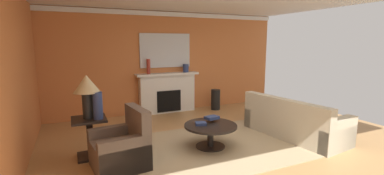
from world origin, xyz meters
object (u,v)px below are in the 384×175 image
(fireplace, at_px, (167,94))
(coffee_table, at_px, (210,130))
(mantel_mirror, at_px, (165,50))
(sofa, at_px, (293,123))
(vase_mantel_right, at_px, (186,68))
(vase_mantel_left, at_px, (148,67))
(vase_tall_corner, at_px, (216,100))
(side_table, at_px, (90,135))
(vase_on_side_table, at_px, (98,106))
(armchair_near_window, at_px, (122,149))
(table_lamp, at_px, (87,88))

(fireplace, distance_m, coffee_table, 2.86)
(mantel_mirror, distance_m, coffee_table, 3.30)
(mantel_mirror, relative_size, coffee_table, 1.48)
(sofa, relative_size, vase_mantel_right, 9.38)
(fireplace, relative_size, vase_mantel_left, 4.44)
(sofa, relative_size, vase_tall_corner, 3.62)
(side_table, relative_size, vase_on_side_table, 1.50)
(mantel_mirror, distance_m, sofa, 3.90)
(armchair_near_window, xyz_separation_m, side_table, (-0.43, 0.62, 0.09))
(mantel_mirror, bearing_deg, vase_tall_corner, -16.55)
(coffee_table, distance_m, vase_mantel_left, 3.00)
(mantel_mirror, height_order, table_lamp, mantel_mirror)
(sofa, distance_m, table_lamp, 4.16)
(sofa, bearing_deg, vase_on_side_table, 171.69)
(armchair_near_window, bearing_deg, vase_mantel_left, 66.60)
(vase_mantel_right, bearing_deg, vase_on_side_table, -137.49)
(fireplace, xyz_separation_m, vase_mantel_left, (-0.55, -0.05, 0.80))
(side_table, distance_m, vase_mantel_left, 3.02)
(fireplace, relative_size, vase_on_side_table, 3.87)
(sofa, height_order, vase_tall_corner, sofa)
(fireplace, height_order, vase_tall_corner, fireplace)
(mantel_mirror, height_order, armchair_near_window, mantel_mirror)
(vase_mantel_right, relative_size, vase_mantel_left, 0.58)
(mantel_mirror, distance_m, vase_tall_corner, 2.08)
(sofa, relative_size, armchair_near_window, 2.31)
(coffee_table, relative_size, vase_on_side_table, 2.15)
(fireplace, bearing_deg, coffee_table, -92.81)
(coffee_table, bearing_deg, table_lamp, 167.04)
(vase_mantel_left, bearing_deg, mantel_mirror, 17.18)
(side_table, distance_m, vase_on_side_table, 0.57)
(mantel_mirror, bearing_deg, vase_mantel_right, -17.18)
(side_table, distance_m, table_lamp, 0.82)
(fireplace, height_order, mantel_mirror, mantel_mirror)
(sofa, xyz_separation_m, table_lamp, (-3.99, 0.68, 0.93))
(fireplace, height_order, vase_mantel_left, vase_mantel_left)
(mantel_mirror, height_order, side_table, mantel_mirror)
(table_lamp, xyz_separation_m, vase_tall_corner, (3.67, 2.06, -0.92))
(vase_tall_corner, bearing_deg, armchair_near_window, -140.29)
(side_table, xyz_separation_m, vase_mantel_left, (1.70, 2.31, 0.94))
(coffee_table, bearing_deg, side_table, 167.04)
(mantel_mirror, height_order, vase_mantel_right, mantel_mirror)
(vase_on_side_table, bearing_deg, table_lamp, 141.34)
(table_lamp, distance_m, vase_mantel_left, 2.87)
(side_table, bearing_deg, sofa, -9.68)
(mantel_mirror, height_order, vase_mantel_left, mantel_mirror)
(vase_tall_corner, bearing_deg, vase_mantel_right, 163.85)
(table_lamp, bearing_deg, side_table, 180.00)
(vase_on_side_table, bearing_deg, mantel_mirror, 51.05)
(coffee_table, height_order, table_lamp, table_lamp)
(side_table, xyz_separation_m, vase_on_side_table, (0.15, -0.12, 0.53))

